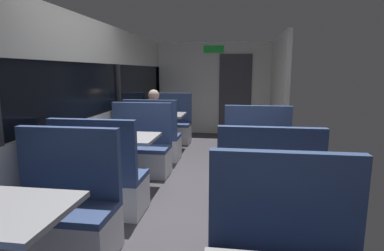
{
  "coord_description": "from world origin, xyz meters",
  "views": [
    {
      "loc": [
        0.58,
        -3.72,
        1.58
      ],
      "look_at": [
        -0.03,
        0.53,
        0.83
      ],
      "focal_mm": 29.03,
      "sensor_mm": 36.0,
      "label": 1
    }
  ],
  "objects": [
    {
      "name": "bench_far_window_facing_end",
      "position": [
        -0.89,
        1.61,
        0.33
      ],
      "size": [
        0.95,
        0.5,
        1.1
      ],
      "color": "silver",
      "rests_on": "ground_plane"
    },
    {
      "name": "bench_rear_aisle_facing_end",
      "position": [
        0.89,
        -0.79,
        0.33
      ],
      "size": [
        0.95,
        0.5,
        1.1
      ],
      "color": "silver",
      "rests_on": "ground_plane"
    },
    {
      "name": "ground_plane",
      "position": [
        0.0,
        0.0,
        -0.01
      ],
      "size": [
        3.3,
        9.2,
        0.02
      ],
      "primitive_type": "cube",
      "color": "#423F44"
    },
    {
      "name": "seated_passenger",
      "position": [
        -0.89,
        1.68,
        0.54
      ],
      "size": [
        0.47,
        0.55,
        1.26
      ],
      "color": "#26262D",
      "rests_on": "ground_plane"
    },
    {
      "name": "bench_mid_window_facing_end",
      "position": [
        -0.89,
        -0.59,
        0.33
      ],
      "size": [
        0.95,
        0.5,
        1.1
      ],
      "color": "silver",
      "rests_on": "ground_plane"
    },
    {
      "name": "carriage_end_bulkhead",
      "position": [
        0.06,
        4.19,
        1.14
      ],
      "size": [
        2.9,
        0.11,
        2.3
      ],
      "color": "beige",
      "rests_on": "ground_plane"
    },
    {
      "name": "dining_table_far_window",
      "position": [
        -0.89,
        2.31,
        0.64
      ],
      "size": [
        0.9,
        0.7,
        0.74
      ],
      "color": "#9E9EA3",
      "rests_on": "ground_plane"
    },
    {
      "name": "bench_rear_aisle_facing_entry",
      "position": [
        0.89,
        0.61,
        0.33
      ],
      "size": [
        0.95,
        0.5,
        1.1
      ],
      "color": "silver",
      "rests_on": "ground_plane"
    },
    {
      "name": "bench_near_window_facing_entry",
      "position": [
        -0.89,
        -1.39,
        0.33
      ],
      "size": [
        0.95,
        0.5,
        1.1
      ],
      "color": "silver",
      "rests_on": "ground_plane"
    },
    {
      "name": "bench_far_window_facing_entry",
      "position": [
        -0.89,
        3.01,
        0.33
      ],
      "size": [
        0.95,
        0.5,
        1.1
      ],
      "color": "silver",
      "rests_on": "ground_plane"
    },
    {
      "name": "carriage_window_panel_left",
      "position": [
        -1.45,
        0.0,
        1.11
      ],
      "size": [
        0.09,
        8.48,
        2.3
      ],
      "color": "beige",
      "rests_on": "ground_plane"
    },
    {
      "name": "dining_table_rear_aisle",
      "position": [
        0.89,
        -0.09,
        0.64
      ],
      "size": [
        0.9,
        0.7,
        0.74
      ],
      "color": "#9E9EA3",
      "rests_on": "ground_plane"
    },
    {
      "name": "dining_table_mid_window",
      "position": [
        -0.89,
        0.11,
        0.64
      ],
      "size": [
        0.9,
        0.7,
        0.74
      ],
      "color": "#9E9EA3",
      "rests_on": "ground_plane"
    },
    {
      "name": "bench_mid_window_facing_entry",
      "position": [
        -0.89,
        0.81,
        0.33
      ],
      "size": [
        0.95,
        0.5,
        1.1
      ],
      "color": "silver",
      "rests_on": "ground_plane"
    },
    {
      "name": "carriage_aisle_panel_right",
      "position": [
        1.45,
        3.0,
        1.15
      ],
      "size": [
        0.08,
        2.4,
        2.3
      ],
      "primitive_type": "cube",
      "color": "beige",
      "rests_on": "ground_plane"
    }
  ]
}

